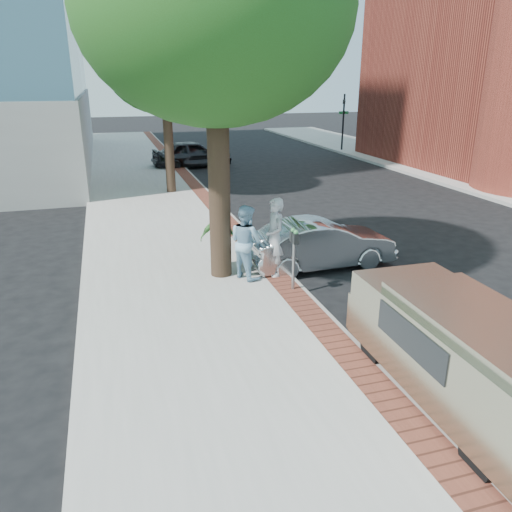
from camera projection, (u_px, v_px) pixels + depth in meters
name	position (u px, v px, depth m)	size (l,w,h in m)	color
ground	(267.00, 308.00, 11.09)	(120.00, 120.00, 0.00)	black
sidewalk	(159.00, 218.00, 17.87)	(5.00, 60.00, 0.15)	#9E9991
brick_strip	(219.00, 211.00, 18.44)	(0.60, 60.00, 0.01)	brown
curb	(228.00, 213.00, 18.56)	(0.10, 60.00, 0.15)	gray
signal_near	(171.00, 122.00, 30.40)	(0.70, 0.15, 3.80)	black
signal_far	(343.00, 118.00, 33.55)	(0.70, 0.15, 3.80)	black
tree_near	(215.00, 10.00, 10.55)	(6.00, 6.00, 8.51)	black
tree_far	(164.00, 65.00, 19.98)	(4.80, 4.80, 7.14)	black
parking_meter	(294.00, 247.00, 11.33)	(0.12, 0.32, 1.47)	gray
person_gray	(275.00, 237.00, 12.22)	(0.72, 0.47, 1.96)	#B4B5B9
person_officer	(246.00, 242.00, 12.11)	(0.89, 0.69, 1.83)	#87B4D0
person_green	(219.00, 239.00, 12.70)	(0.93, 0.39, 1.59)	#519B46
sedan_silver	(321.00, 244.00, 13.27)	(1.38, 3.95, 1.30)	#AEB1B5
bg_car	(192.00, 154.00, 28.16)	(1.79, 4.46, 1.52)	black
van	(458.00, 348.00, 7.68)	(1.80, 4.52, 1.65)	gray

